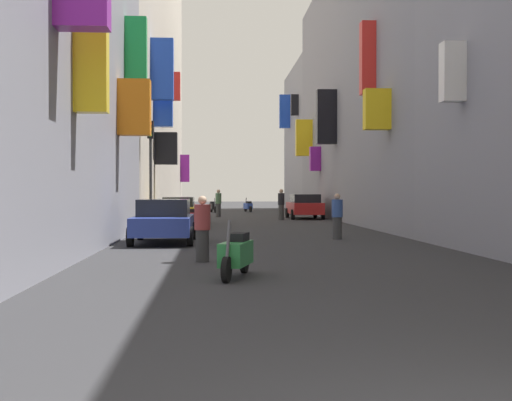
{
  "coord_description": "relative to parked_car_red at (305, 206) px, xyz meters",
  "views": [
    {
      "loc": [
        -1.81,
        -3.68,
        1.67
      ],
      "look_at": [
        0.21,
        28.27,
        1.2
      ],
      "focal_mm": 45.83,
      "sensor_mm": 36.0,
      "label": 1
    }
  ],
  "objects": [
    {
      "name": "pedestrian_crossing",
      "position": [
        -5.71,
        -23.73,
        -0.01
      ],
      "size": [
        0.53,
        0.53,
        1.56
      ],
      "color": "#2E2E2E",
      "rests_on": "ground"
    },
    {
      "name": "parked_car_red",
      "position": [
        0.0,
        0.0,
        0.0
      ],
      "size": [
        1.95,
        4.4,
        1.47
      ],
      "color": "#B21E1E",
      "rests_on": "ground"
    },
    {
      "name": "scooter_red",
      "position": [
        -6.47,
        -9.59,
        -0.31
      ],
      "size": [
        0.63,
        1.95,
        1.13
      ],
      "color": "red",
      "rests_on": "ground"
    },
    {
      "name": "scooter_green",
      "position": [
        -5.01,
        -26.57,
        -0.31
      ],
      "size": [
        0.74,
        1.93,
        1.13
      ],
      "color": "#287F3D",
      "rests_on": "ground"
    },
    {
      "name": "building_left_mid_a",
      "position": [
        -11.6,
        -5.85,
        9.92
      ],
      "size": [
        7.2,
        10.72,
        21.42
      ],
      "color": "#B2A899",
      "rests_on": "ground"
    },
    {
      "name": "scooter_orange",
      "position": [
        -7.4,
        13.32,
        -0.31
      ],
      "size": [
        0.78,
        1.9,
        1.13
      ],
      "color": "orange",
      "rests_on": "ground"
    },
    {
      "name": "pedestrian_mid_street",
      "position": [
        -1.19,
        -16.82,
        0.01
      ],
      "size": [
        0.39,
        0.39,
        1.58
      ],
      "color": "#3A3A3A",
      "rests_on": "ground"
    },
    {
      "name": "ground_plane",
      "position": [
        -3.61,
        -5.45,
        -0.78
      ],
      "size": [
        140.0,
        140.0,
        0.0
      ],
      "primitive_type": "plane",
      "color": "#2D2D30"
    },
    {
      "name": "scooter_black",
      "position": [
        -5.54,
        11.83,
        -0.31
      ],
      "size": [
        0.67,
        1.83,
        1.13
      ],
      "color": "black",
      "rests_on": "ground"
    },
    {
      "name": "parked_car_blue",
      "position": [
        -7.06,
        -17.96,
        -0.04
      ],
      "size": [
        1.98,
        4.13,
        1.4
      ],
      "color": "navy",
      "rests_on": "ground"
    },
    {
      "name": "scooter_blue",
      "position": [
        -2.76,
        12.96,
        -0.31
      ],
      "size": [
        0.7,
        1.92,
        1.13
      ],
      "color": "#2D4CAD",
      "rests_on": "ground"
    },
    {
      "name": "pedestrian_near_left",
      "position": [
        -1.57,
        -1.53,
        0.12
      ],
      "size": [
        0.44,
        0.44,
        1.78
      ],
      "color": "#3A3A3A",
      "rests_on": "ground"
    },
    {
      "name": "pedestrian_near_right",
      "position": [
        -5.18,
        2.82,
        0.11
      ],
      "size": [
        0.53,
        0.53,
        1.77
      ],
      "color": "#353535",
      "rests_on": "ground"
    },
    {
      "name": "building_right_mid_b",
      "position": [
        4.38,
        17.93,
        5.46
      ],
      "size": [
        6.95,
        13.23,
        12.47
      ],
      "color": "gray",
      "rests_on": "ground"
    },
    {
      "name": "building_left_mid_b",
      "position": [
        -11.61,
        12.03,
        9.42
      ],
      "size": [
        7.06,
        25.04,
        20.4
      ],
      "color": "#B2A899",
      "rests_on": "ground"
    },
    {
      "name": "traffic_light_near_corner",
      "position": [
        -8.17,
        -10.85,
        2.38
      ],
      "size": [
        0.26,
        0.34,
        4.68
      ],
      "color": "#2D2D2D",
      "rests_on": "ground"
    },
    {
      "name": "building_right_mid_a",
      "position": [
        4.38,
        -2.95,
        6.72
      ],
      "size": [
        7.15,
        28.54,
        14.99
      ],
      "color": "gray",
      "rests_on": "ground"
    },
    {
      "name": "parked_car_yellow",
      "position": [
        -7.24,
        -5.89,
        -0.05
      ],
      "size": [
        1.87,
        4.3,
        1.36
      ],
      "color": "gold",
      "rests_on": "ground"
    }
  ]
}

